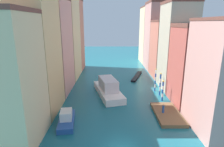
{
  "coord_description": "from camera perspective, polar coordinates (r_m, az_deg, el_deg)",
  "views": [
    {
      "loc": [
        -1.34,
        -19.48,
        14.63
      ],
      "look_at": [
        -0.97,
        29.33,
        1.5
      ],
      "focal_mm": 30.35,
      "sensor_mm": 36.0,
      "label": 1
    }
  ],
  "objects": [
    {
      "name": "ground_plane",
      "position": [
        46.37,
        1.25,
        -3.34
      ],
      "size": [
        154.0,
        154.0,
        0.0
      ],
      "primitive_type": "plane",
      "color": "#196070"
    },
    {
      "name": "building_left_0",
      "position": [
        25.43,
        -28.29,
        -1.58
      ],
      "size": [
        6.18,
        7.9,
        16.26
      ],
      "color": "beige",
      "rests_on": "ground"
    },
    {
      "name": "building_left_1",
      "position": [
        32.4,
        -22.17,
        7.85
      ],
      "size": [
        6.18,
        8.85,
        22.35
      ],
      "color": "#DBB77A",
      "rests_on": "ground"
    },
    {
      "name": "building_left_2",
      "position": [
        41.95,
        -17.06,
        8.04
      ],
      "size": [
        6.18,
        10.47,
        19.93
      ],
      "color": "tan",
      "rests_on": "ground"
    },
    {
      "name": "building_left_3",
      "position": [
        52.77,
        -13.69,
        10.61
      ],
      "size": [
        6.18,
        11.42,
        21.82
      ],
      "color": "beige",
      "rests_on": "ground"
    },
    {
      "name": "building_left_4",
      "position": [
        62.11,
        -11.7,
        11.36
      ],
      "size": [
        6.18,
        7.59,
        21.88
      ],
      "color": "#C6705B",
      "rests_on": "ground"
    },
    {
      "name": "building_right_0",
      "position": [
        28.76,
        30.01,
        -1.07
      ],
      "size": [
        6.18,
        9.42,
        15.28
      ],
      "color": "tan",
      "rests_on": "ground"
    },
    {
      "name": "building_right_1",
      "position": [
        36.91,
        22.84,
        2.4
      ],
      "size": [
        6.18,
        8.49,
        14.56
      ],
      "color": "#B25147",
      "rests_on": "ground"
    },
    {
      "name": "building_right_2",
      "position": [
        44.56,
        18.82,
        7.74
      ],
      "size": [
        6.18,
        8.57,
        19.12
      ],
      "color": "#BCB299",
      "rests_on": "ground"
    },
    {
      "name": "building_right_3",
      "position": [
        53.82,
        15.39,
        7.13
      ],
      "size": [
        6.18,
        9.75,
        15.38
      ],
      "color": "#C6705B",
      "rests_on": "ground"
    },
    {
      "name": "building_right_4",
      "position": [
        63.17,
        13.14,
        10.97
      ],
      "size": [
        6.18,
        10.28,
        21.06
      ],
      "color": "tan",
      "rests_on": "ground"
    },
    {
      "name": "building_right_5",
      "position": [
        73.58,
        11.21,
        11.31
      ],
      "size": [
        6.18,
        10.85,
        20.35
      ],
      "color": "beige",
      "rests_on": "ground"
    },
    {
      "name": "waterfront_dock",
      "position": [
        32.79,
        16.34,
        -11.57
      ],
      "size": [
        3.97,
        8.0,
        0.54
      ],
      "color": "brown",
      "rests_on": "ground"
    },
    {
      "name": "person_on_dock",
      "position": [
        32.11,
        15.19,
        -10.21
      ],
      "size": [
        0.36,
        0.36,
        1.46
      ],
      "color": "#234C93",
      "rests_on": "waterfront_dock"
    },
    {
      "name": "mooring_pole_0",
      "position": [
        37.56,
        15.02,
        -4.93
      ],
      "size": [
        0.35,
        0.35,
        4.15
      ],
      "color": "#1E479E",
      "rests_on": "ground"
    },
    {
      "name": "mooring_pole_1",
      "position": [
        40.25,
        14.31,
        -3.06
      ],
      "size": [
        0.32,
        0.32,
        4.78
      ],
      "color": "#1E479E",
      "rests_on": "ground"
    },
    {
      "name": "mooring_pole_2",
      "position": [
        42.37,
        12.93,
        -1.85
      ],
      "size": [
        0.31,
        0.31,
        5.08
      ],
      "color": "#1E479E",
      "rests_on": "ground"
    },
    {
      "name": "vaporetto_white",
      "position": [
        39.63,
        -1.15,
        -4.55
      ],
      "size": [
        6.89,
        12.67,
        3.52
      ],
      "color": "white",
      "rests_on": "ground"
    },
    {
      "name": "gondola_black",
      "position": [
        53.03,
        7.46,
        -0.82
      ],
      "size": [
        4.28,
        10.04,
        0.48
      ],
      "color": "black",
      "rests_on": "ground"
    },
    {
      "name": "motorboat_0",
      "position": [
        29.83,
        -13.57,
        -13.19
      ],
      "size": [
        3.01,
        6.3,
        2.08
      ],
      "color": "#234C93",
      "rests_on": "ground"
    }
  ]
}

